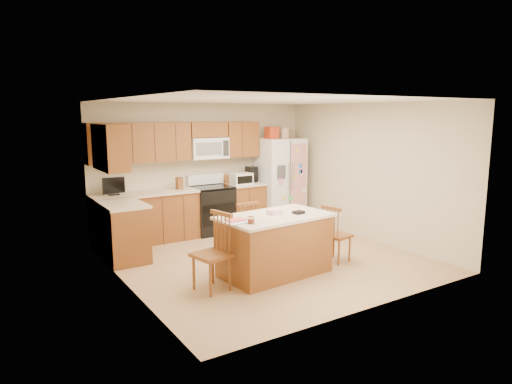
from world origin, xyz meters
TOP-DOWN VIEW (x-y plane):
  - ground at (0.00, 0.00)m, footprint 4.50×4.50m
  - room_shell at (0.00, 0.00)m, footprint 4.60×4.60m
  - cabinetry at (-0.98, 1.79)m, footprint 3.36×1.56m
  - stove at (0.00, 1.94)m, footprint 0.76×0.65m
  - refrigerator at (1.57, 1.87)m, footprint 0.90×0.79m
  - island at (-0.30, -0.65)m, footprint 1.69×1.06m
  - windsor_chair_left at (-1.32, -0.71)m, footprint 0.50×0.52m
  - windsor_chair_back at (-0.37, 0.11)m, footprint 0.41×0.40m
  - windsor_chair_right at (0.83, -0.70)m, footprint 0.43×0.45m

SIDE VIEW (x-z plane):
  - ground at x=0.00m, z-range 0.00..0.00m
  - windsor_chair_right at x=0.83m, z-range -0.02..0.87m
  - island at x=-0.30m, z-range -0.04..0.92m
  - windsor_chair_back at x=-0.37m, z-range -0.03..0.94m
  - stove at x=0.00m, z-range -0.09..1.04m
  - windsor_chair_left at x=-1.32m, z-range -0.03..1.00m
  - cabinetry at x=-0.98m, z-range -0.16..1.99m
  - refrigerator at x=1.57m, z-range -0.10..1.94m
  - room_shell at x=0.00m, z-range 0.18..2.70m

